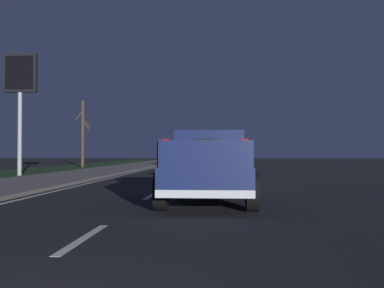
{
  "coord_description": "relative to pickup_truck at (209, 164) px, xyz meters",
  "views": [
    {
      "loc": [
        -2.38,
        -2.01,
        1.28
      ],
      "look_at": [
        12.19,
        -1.15,
        1.55
      ],
      "focal_mm": 42.63,
      "sensor_mm": 36.0,
      "label": 1
    }
  ],
  "objects": [
    {
      "name": "ground",
      "position": [
        17.55,
        1.75,
        -0.98
      ],
      "size": [
        144.0,
        144.0,
        0.0
      ],
      "primitive_type": "plane",
      "color": "black"
    },
    {
      "name": "sidewalk_shoulder",
      "position": [
        17.55,
        7.45,
        -0.92
      ],
      "size": [
        108.0,
        4.0,
        0.12
      ],
      "primitive_type": "cube",
      "color": "slate",
      "rests_on": "ground"
    },
    {
      "name": "grass_verge",
      "position": [
        17.55,
        12.45,
        -0.98
      ],
      "size": [
        108.0,
        6.0,
        0.01
      ],
      "primitive_type": "cube",
      "color": "#1E3819",
      "rests_on": "ground"
    },
    {
      "name": "lane_markings",
      "position": [
        20.43,
        4.26,
        -0.98
      ],
      "size": [
        108.74,
        3.54,
        0.01
      ],
      "color": "silver",
      "rests_on": "ground"
    },
    {
      "name": "pickup_truck",
      "position": [
        0.0,
        0.0,
        0.0
      ],
      "size": [
        5.43,
        2.3,
        1.87
      ],
      "color": "#141E4C",
      "rests_on": "ground"
    },
    {
      "name": "sedan_silver",
      "position": [
        30.27,
        3.47,
        -0.2
      ],
      "size": [
        4.42,
        2.05,
        1.54
      ],
      "color": "#B2B5BA",
      "rests_on": "ground"
    },
    {
      "name": "sedan_white",
      "position": [
        9.0,
        0.15,
        -0.2
      ],
      "size": [
        4.43,
        2.07,
        1.54
      ],
      "color": "silver",
      "rests_on": "ground"
    },
    {
      "name": "sedan_blue",
      "position": [
        24.05,
        -0.03,
        -0.2
      ],
      "size": [
        4.45,
        2.1,
        1.54
      ],
      "color": "navy",
      "rests_on": "ground"
    },
    {
      "name": "gas_price_sign",
      "position": [
        12.91,
        10.83,
        4.16
      ],
      "size": [
        0.27,
        1.9,
        6.84
      ],
      "color": "#99999E",
      "rests_on": "ground"
    },
    {
      "name": "bare_tree_far",
      "position": [
        27.33,
        11.65,
        1.99
      ],
      "size": [
        1.12,
        1.2,
        5.8
      ],
      "color": "#423323",
      "rests_on": "ground"
    }
  ]
}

